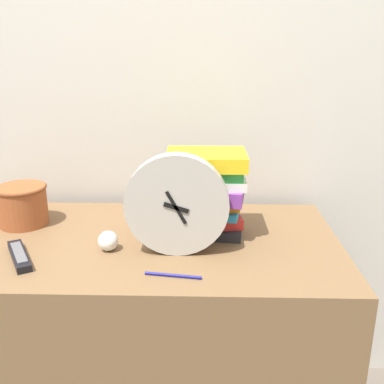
{
  "coord_description": "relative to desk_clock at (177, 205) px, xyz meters",
  "views": [
    {
      "loc": [
        0.25,
        -0.93,
        1.34
      ],
      "look_at": [
        0.22,
        0.3,
        0.93
      ],
      "focal_mm": 42.0,
      "sensor_mm": 36.0,
      "label": 1
    }
  ],
  "objects": [
    {
      "name": "desk_clock",
      "position": [
        0.0,
        0.0,
        0.0
      ],
      "size": [
        0.29,
        0.05,
        0.29
      ],
      "color": "#B7B2A8",
      "rests_on": "desk"
    },
    {
      "name": "crumpled_paper_ball",
      "position": [
        -0.2,
        0.01,
        -0.12
      ],
      "size": [
        0.06,
        0.06,
        0.06
      ],
      "color": "white",
      "rests_on": "desk"
    },
    {
      "name": "tv_remote",
      "position": [
        -0.43,
        -0.05,
        -0.13
      ],
      "size": [
        0.13,
        0.18,
        0.02
      ],
      "color": "black",
      "rests_on": "desk"
    },
    {
      "name": "basket",
      "position": [
        -0.52,
        0.2,
        -0.07
      ],
      "size": [
        0.17,
        0.17,
        0.13
      ],
      "color": "#994C28",
      "rests_on": "desk"
    },
    {
      "name": "pen",
      "position": [
        -0.0,
        -0.14,
        -0.14
      ],
      "size": [
        0.15,
        0.03,
        0.01
      ],
      "color": "navy",
      "rests_on": "desk"
    },
    {
      "name": "desk",
      "position": [
        -0.18,
        0.09,
        -0.53
      ],
      "size": [
        1.33,
        0.65,
        0.77
      ],
      "color": "brown",
      "rests_on": "ground_plane"
    },
    {
      "name": "wall_back",
      "position": [
        -0.18,
        0.49,
        0.28
      ],
      "size": [
        6.0,
        0.04,
        2.4
      ],
      "color": "beige",
      "rests_on": "ground_plane"
    },
    {
      "name": "book_stack",
      "position": [
        0.09,
        0.14,
        -0.0
      ],
      "size": [
        0.25,
        0.2,
        0.26
      ],
      "color": "#232328",
      "rests_on": "desk"
    }
  ]
}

